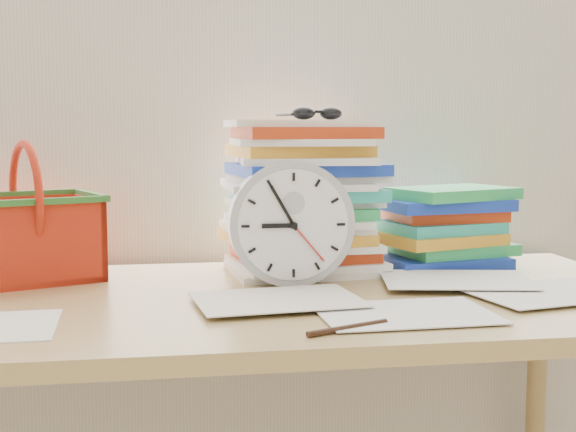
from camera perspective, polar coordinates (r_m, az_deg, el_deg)
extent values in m
cube|color=silver|center=(1.77, -2.95, 14.81)|extent=(2.40, 0.01, 2.50)
cube|color=#A5864D|center=(1.40, -1.06, -6.20)|extent=(1.40, 0.70, 0.03)
cylinder|color=#A5864D|center=(1.98, 17.16, -14.03)|extent=(0.04, 0.04, 0.72)
cylinder|color=#ADAEB4|center=(1.46, 0.23, -0.54)|extent=(0.23, 0.05, 0.23)
cylinder|color=black|center=(1.16, 4.28, -7.94)|extent=(0.13, 0.06, 0.01)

